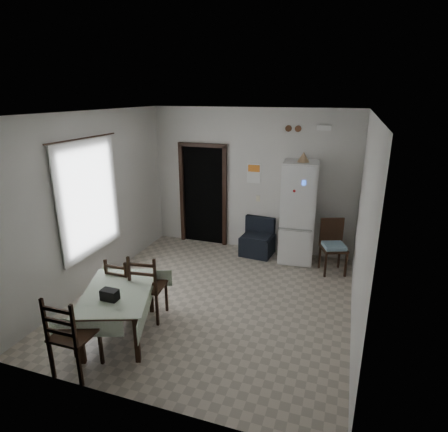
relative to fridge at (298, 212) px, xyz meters
name	(u,v)px	position (x,y,z in m)	size (l,w,h in m)	color
ground	(214,299)	(-1.02, -1.93, -0.98)	(4.50, 4.50, 0.00)	#AA9E8B
ceiling	(212,113)	(-1.02, -1.93, 1.92)	(4.20, 4.50, 0.02)	white
wall_back	(251,181)	(-1.02, 0.32, 0.47)	(4.20, 0.02, 2.90)	silver
wall_front	(132,282)	(-1.02, -4.18, 0.47)	(4.20, 0.02, 2.90)	silver
wall_left	(95,201)	(-3.12, -1.93, 0.47)	(0.02, 4.50, 2.90)	silver
wall_right	(362,229)	(1.08, -1.93, 0.47)	(0.02, 4.50, 2.90)	silver
doorway	(207,193)	(-2.07, 0.52, 0.08)	(1.06, 0.52, 2.22)	black
window_recess	(84,198)	(-3.17, -2.13, 0.57)	(0.10, 1.20, 1.60)	silver
curtain	(89,198)	(-3.06, -2.13, 0.57)	(0.02, 1.45, 1.85)	white
curtain_rod	(83,138)	(-3.05, -2.13, 1.52)	(0.02, 0.02, 1.60)	black
calendar	(254,173)	(-0.97, 0.31, 0.64)	(0.28, 0.02, 0.40)	white
calendar_image	(254,168)	(-0.97, 0.30, 0.74)	(0.24, 0.01, 0.14)	orange
light_switch	(258,199)	(-0.87, 0.31, 0.12)	(0.08, 0.02, 0.12)	beige
vent_left	(289,128)	(-0.32, 0.30, 1.54)	(0.12, 0.12, 0.03)	brown
vent_right	(298,129)	(-0.14, 0.30, 1.54)	(0.12, 0.12, 0.03)	brown
emergency_light	(324,128)	(0.33, 0.28, 1.57)	(0.25, 0.07, 0.09)	white
fridge	(298,212)	(0.00, 0.00, 0.00)	(0.64, 0.64, 1.96)	white
tan_cone	(304,157)	(0.04, -0.05, 1.07)	(0.22, 0.22, 0.18)	tan
navy_seat	(257,237)	(-0.78, 0.00, -0.61)	(0.62, 0.60, 0.74)	black
corner_chair	(334,247)	(0.72, -0.35, -0.49)	(0.43, 0.43, 0.99)	black
dining_table	(120,313)	(-1.91, -3.21, -0.65)	(0.85, 1.30, 0.67)	#B3C4A8
black_bag	(110,295)	(-1.86, -3.43, -0.24)	(0.22, 0.13, 0.14)	black
dining_chair_far_left	(124,284)	(-2.17, -2.67, -0.53)	(0.38, 0.38, 0.90)	black
dining_chair_far_right	(149,285)	(-1.74, -2.69, -0.47)	(0.44, 0.44, 1.03)	black
dining_chair_near_head	(74,333)	(-1.99, -3.99, -0.46)	(0.45, 0.45, 1.05)	black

